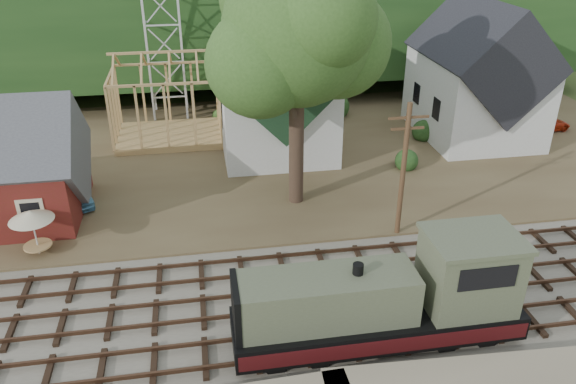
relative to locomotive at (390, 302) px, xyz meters
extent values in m
plane|color=#384C1E|center=(-3.62, 3.00, -2.15)|extent=(140.00, 140.00, 0.00)
cube|color=#726B5B|center=(-3.62, 3.00, -2.07)|extent=(64.00, 11.00, 0.16)
cube|color=brown|center=(-3.62, 21.00, -2.00)|extent=(64.00, 26.00, 0.30)
cube|color=#1E3F19|center=(-3.62, 45.00, -2.15)|extent=(70.00, 28.96, 12.74)
cube|color=black|center=(-3.62, 61.00, -2.15)|extent=(80.00, 20.00, 12.00)
cube|color=silver|center=(-1.62, 23.00, 1.35)|extent=(8.00, 12.00, 6.40)
cube|color=#1A3A22|center=(-1.62, 23.00, 4.55)|extent=(8.40, 12.96, 8.40)
cube|color=silver|center=(-1.62, 17.00, 6.55)|extent=(2.40, 2.40, 4.00)
cube|color=silver|center=(14.38, 22.00, 1.35)|extent=(8.00, 10.00, 6.40)
cube|color=black|center=(14.38, 22.00, 4.55)|extent=(8.40, 10.80, 8.40)
cube|color=tan|center=(-9.62, 25.00, -1.60)|extent=(8.00, 6.00, 0.50)
cube|color=tan|center=(-9.62, 25.00, 5.05)|extent=(8.00, 0.18, 0.18)
cube|color=silver|center=(-11.02, 29.60, 4.15)|extent=(0.18, 0.18, 12.00)
cube|color=silver|center=(-8.22, 29.60, 4.15)|extent=(0.18, 0.18, 12.00)
cube|color=silver|center=(-11.02, 32.40, 4.15)|extent=(0.18, 0.18, 12.00)
cube|color=silver|center=(-8.22, 32.40, 4.15)|extent=(0.18, 0.18, 12.00)
cylinder|color=#38281E|center=(-1.62, 13.00, 2.15)|extent=(0.90, 0.90, 8.00)
sphere|color=#365821|center=(-1.62, 13.00, 8.65)|extent=(8.40, 8.40, 8.40)
sphere|color=#365821|center=(0.88, 14.00, 7.65)|extent=(6.40, 6.40, 6.40)
sphere|color=#365821|center=(-3.82, 12.20, 7.15)|extent=(6.00, 6.00, 6.00)
cylinder|color=#4C331E|center=(3.38, 8.20, 1.85)|extent=(0.28, 0.28, 8.00)
cube|color=#4C331E|center=(3.38, 8.20, 5.05)|extent=(2.20, 0.12, 0.12)
cube|color=#4C331E|center=(3.38, 8.20, 4.45)|extent=(1.80, 0.12, 0.12)
cube|color=black|center=(-0.47, 0.00, -1.81)|extent=(12.15, 2.53, 0.35)
cube|color=black|center=(-0.47, 0.00, -1.08)|extent=(12.15, 2.94, 1.11)
cube|color=#51563E|center=(-2.70, 0.00, 0.54)|extent=(7.29, 2.33, 2.13)
cube|color=#51563E|center=(3.38, 0.00, 1.10)|extent=(3.64, 2.83, 3.24)
cube|color=#51563E|center=(3.38, 0.00, 2.77)|extent=(3.85, 3.04, 0.20)
cube|color=black|center=(3.38, -1.44, 1.81)|extent=(2.43, 0.06, 1.01)
cube|color=#450E11|center=(-0.47, -1.49, -1.08)|extent=(12.15, 0.04, 0.71)
cube|color=#450E11|center=(-0.47, 1.49, -1.08)|extent=(12.15, 0.04, 0.71)
cylinder|color=black|center=(-1.48, 0.00, 1.70)|extent=(0.45, 0.45, 0.71)
imported|color=#599BC0|center=(-15.17, 14.95, -1.19)|extent=(2.74, 4.17, 1.32)
imported|color=red|center=(21.10, 21.74, -1.31)|extent=(4.00, 2.19, 1.06)
cylinder|color=silver|center=(-16.31, 9.37, -0.70)|extent=(0.10, 0.10, 2.30)
cylinder|color=tan|center=(-16.31, 9.37, -1.37)|extent=(1.46, 1.46, 0.08)
cone|color=beige|center=(-16.31, 9.37, 0.46)|extent=(2.30, 2.30, 0.52)
camera|label=1|loc=(-7.37, -17.85, 14.86)|focal=35.00mm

